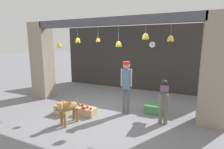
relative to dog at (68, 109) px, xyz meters
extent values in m
plane|color=slate|center=(0.49, 1.32, -0.45)|extent=(60.00, 60.00, 0.00)
cube|color=#2D2B28|center=(0.49, 4.33, 1.03)|extent=(7.32, 0.12, 2.95)
cube|color=gray|center=(-2.52, 1.62, 1.03)|extent=(0.70, 0.60, 2.95)
cube|color=gray|center=(3.50, 1.62, 1.03)|extent=(0.70, 0.60, 2.95)
cube|color=#4C4C51|center=(0.49, 1.44, 2.38)|extent=(5.42, 0.24, 0.24)
cylinder|color=#B2AD99|center=(-1.44, 1.44, 2.00)|extent=(0.01, 0.01, 0.54)
ellipsoid|color=yellow|center=(-1.40, 1.44, 1.64)|extent=(0.13, 0.07, 0.19)
ellipsoid|color=yellow|center=(-1.41, 1.47, 1.64)|extent=(0.11, 0.11, 0.20)
ellipsoid|color=yellow|center=(-1.45, 1.48, 1.64)|extent=(0.08, 0.12, 0.20)
ellipsoid|color=yellow|center=(-1.49, 1.46, 1.64)|extent=(0.12, 0.09, 0.20)
ellipsoid|color=yellow|center=(-1.49, 1.41, 1.64)|extent=(0.12, 0.09, 0.20)
ellipsoid|color=yellow|center=(-1.45, 1.39, 1.64)|extent=(0.08, 0.12, 0.20)
ellipsoid|color=yellow|center=(-1.41, 1.40, 1.64)|extent=(0.11, 0.11, 0.20)
cylinder|color=#B2AD99|center=(-0.61, 1.40, 2.08)|extent=(0.01, 0.01, 0.36)
ellipsoid|color=yellow|center=(-0.56, 1.40, 1.81)|extent=(0.13, 0.07, 0.20)
ellipsoid|color=yellow|center=(-0.61, 1.45, 1.81)|extent=(0.07, 0.13, 0.20)
ellipsoid|color=yellow|center=(-0.66, 1.40, 1.81)|extent=(0.13, 0.07, 0.20)
ellipsoid|color=yellow|center=(-0.61, 1.35, 1.81)|extent=(0.07, 0.13, 0.20)
cylinder|color=#B2AD99|center=(0.13, 1.48, 2.08)|extent=(0.01, 0.01, 0.38)
ellipsoid|color=yellow|center=(0.16, 1.48, 1.82)|extent=(0.09, 0.05, 0.15)
ellipsoid|color=yellow|center=(0.15, 1.50, 1.82)|extent=(0.08, 0.09, 0.15)
ellipsoid|color=yellow|center=(0.12, 1.51, 1.82)|extent=(0.06, 0.09, 0.15)
ellipsoid|color=yellow|center=(0.10, 1.49, 1.82)|extent=(0.09, 0.07, 0.15)
ellipsoid|color=yellow|center=(0.10, 1.46, 1.82)|extent=(0.09, 0.07, 0.15)
ellipsoid|color=yellow|center=(0.12, 1.44, 1.82)|extent=(0.06, 0.09, 0.15)
ellipsoid|color=yellow|center=(0.15, 1.45, 1.82)|extent=(0.08, 0.09, 0.15)
cylinder|color=#B2AD99|center=(0.86, 1.44, 2.03)|extent=(0.01, 0.01, 0.48)
ellipsoid|color=gold|center=(0.91, 1.44, 1.70)|extent=(0.13, 0.07, 0.20)
ellipsoid|color=gold|center=(0.88, 1.49, 1.70)|extent=(0.10, 0.12, 0.21)
ellipsoid|color=gold|center=(0.83, 1.49, 1.70)|extent=(0.10, 0.12, 0.21)
ellipsoid|color=gold|center=(0.81, 1.44, 1.70)|extent=(0.13, 0.07, 0.20)
ellipsoid|color=gold|center=(0.83, 1.40, 1.70)|extent=(0.10, 0.12, 0.21)
ellipsoid|color=gold|center=(0.88, 1.40, 1.70)|extent=(0.10, 0.12, 0.21)
cylinder|color=#B2AD99|center=(1.68, 1.48, 2.14)|extent=(0.01, 0.01, 0.26)
ellipsoid|color=gold|center=(1.73, 1.48, 1.92)|extent=(0.13, 0.07, 0.20)
ellipsoid|color=gold|center=(1.71, 1.52, 1.92)|extent=(0.11, 0.12, 0.21)
ellipsoid|color=gold|center=(1.66, 1.53, 1.92)|extent=(0.09, 0.13, 0.21)
ellipsoid|color=gold|center=(1.63, 1.50, 1.92)|extent=(0.13, 0.10, 0.21)
ellipsoid|color=gold|center=(1.63, 1.46, 1.92)|extent=(0.13, 0.10, 0.21)
ellipsoid|color=gold|center=(1.66, 1.43, 1.92)|extent=(0.09, 0.13, 0.21)
ellipsoid|color=gold|center=(1.71, 1.44, 1.92)|extent=(0.11, 0.12, 0.21)
cylinder|color=#B2AD99|center=(2.37, 1.44, 2.10)|extent=(0.01, 0.01, 0.33)
ellipsoid|color=yellow|center=(2.42, 1.44, 1.85)|extent=(0.12, 0.06, 0.18)
ellipsoid|color=yellow|center=(2.39, 1.48, 1.85)|extent=(0.10, 0.11, 0.19)
ellipsoid|color=yellow|center=(2.35, 1.48, 1.85)|extent=(0.10, 0.11, 0.19)
ellipsoid|color=yellow|center=(2.33, 1.44, 1.85)|extent=(0.12, 0.06, 0.18)
ellipsoid|color=yellow|center=(2.35, 1.40, 1.85)|extent=(0.10, 0.11, 0.19)
ellipsoid|color=yellow|center=(2.39, 1.40, 1.85)|extent=(0.10, 0.11, 0.19)
ellipsoid|color=olive|center=(0.01, 0.03, 0.05)|extent=(0.33, 0.60, 0.23)
cylinder|color=olive|center=(0.03, -0.19, -0.25)|extent=(0.07, 0.07, 0.39)
cylinder|color=olive|center=(-0.10, -0.17, -0.25)|extent=(0.07, 0.07, 0.39)
cylinder|color=olive|center=(0.11, 0.23, -0.25)|extent=(0.07, 0.07, 0.39)
cylinder|color=olive|center=(-0.02, 0.26, -0.25)|extent=(0.07, 0.07, 0.39)
ellipsoid|color=olive|center=(-0.05, -0.28, 0.10)|extent=(0.18, 0.23, 0.16)
cone|color=brown|center=(-0.01, -0.28, 0.18)|extent=(0.05, 0.05, 0.06)
cone|color=brown|center=(-0.10, -0.27, 0.18)|extent=(0.05, 0.05, 0.06)
cylinder|color=olive|center=(0.07, 0.34, 0.07)|extent=(0.08, 0.19, 0.24)
cylinder|color=#56565B|center=(1.24, 1.34, -0.04)|extent=(0.11, 0.11, 0.81)
cylinder|color=#56565B|center=(1.10, 1.31, -0.04)|extent=(0.11, 0.11, 0.81)
cube|color=#4C7099|center=(1.17, 1.33, 0.66)|extent=(0.23, 0.20, 0.61)
cylinder|color=tan|center=(1.31, 1.35, 0.70)|extent=(0.06, 0.06, 0.53)
cylinder|color=tan|center=(1.03, 1.30, 0.70)|extent=(0.06, 0.06, 0.53)
sphere|color=tan|center=(1.17, 1.33, 1.07)|extent=(0.21, 0.21, 0.21)
cylinder|color=red|center=(1.17, 1.33, 1.16)|extent=(0.21, 0.21, 0.07)
cube|color=red|center=(1.19, 1.22, 1.13)|extent=(0.20, 0.15, 0.01)
cylinder|color=#6B665B|center=(2.26, 1.08, -0.03)|extent=(0.11, 0.11, 0.84)
cylinder|color=#6B665B|center=(2.40, 1.11, -0.03)|extent=(0.11, 0.11, 0.84)
cube|color=#754760|center=(2.29, 1.38, 0.47)|extent=(0.31, 0.64, 0.32)
sphere|color=black|center=(2.23, 1.76, 0.54)|extent=(0.20, 0.20, 0.20)
cube|color=tan|center=(-0.59, 0.52, -0.30)|extent=(0.46, 0.40, 0.29)
sphere|color=orange|center=(-0.45, 0.51, -0.12)|extent=(0.08, 0.08, 0.08)
sphere|color=orange|center=(-0.47, 0.58, -0.12)|extent=(0.08, 0.08, 0.08)
sphere|color=orange|center=(-0.67, 0.45, -0.12)|extent=(0.08, 0.08, 0.08)
sphere|color=orange|center=(-0.69, 0.64, -0.12)|extent=(0.08, 0.08, 0.08)
sphere|color=orange|center=(-0.49, 0.56, -0.12)|extent=(0.08, 0.08, 0.08)
sphere|color=orange|center=(-0.75, 0.44, -0.12)|extent=(0.08, 0.08, 0.08)
sphere|color=orange|center=(-0.59, 0.52, -0.12)|extent=(0.08, 0.08, 0.08)
sphere|color=orange|center=(-0.53, 0.60, -0.12)|extent=(0.08, 0.08, 0.08)
sphere|color=orange|center=(-0.61, 0.62, -0.12)|extent=(0.08, 0.08, 0.08)
cube|color=tan|center=(0.10, 0.72, -0.33)|extent=(0.59, 0.35, 0.24)
sphere|color=red|center=(-0.09, 0.82, -0.18)|extent=(0.08, 0.08, 0.08)
sphere|color=red|center=(0.16, 0.70, -0.18)|extent=(0.08, 0.08, 0.08)
sphere|color=red|center=(-0.06, 0.78, -0.18)|extent=(0.08, 0.08, 0.08)
sphere|color=#99B238|center=(-0.15, 0.75, -0.18)|extent=(0.08, 0.08, 0.08)
sphere|color=red|center=(0.12, 0.59, -0.18)|extent=(0.08, 0.08, 0.08)
sphere|color=red|center=(0.05, 0.62, -0.18)|extent=(0.08, 0.08, 0.08)
sphere|color=red|center=(0.31, 0.64, -0.18)|extent=(0.08, 0.08, 0.08)
cube|color=#42844C|center=(1.93, 1.75, -0.31)|extent=(0.51, 0.44, 0.27)
cylinder|color=silver|center=(-1.05, 0.97, -0.34)|extent=(0.07, 0.07, 0.22)
cylinder|color=black|center=(-1.05, 0.97, -0.22)|extent=(0.04, 0.04, 0.02)
cylinder|color=black|center=(1.30, 4.26, 1.66)|extent=(0.28, 0.01, 0.28)
cylinder|color=white|center=(1.30, 4.25, 1.66)|extent=(0.26, 0.02, 0.26)
cube|color=black|center=(1.30, 4.23, 1.68)|extent=(0.01, 0.01, 0.07)
cube|color=black|center=(1.34, 4.23, 1.66)|extent=(0.10, 0.01, 0.01)
camera|label=1|loc=(2.92, -3.56, 1.75)|focal=28.00mm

